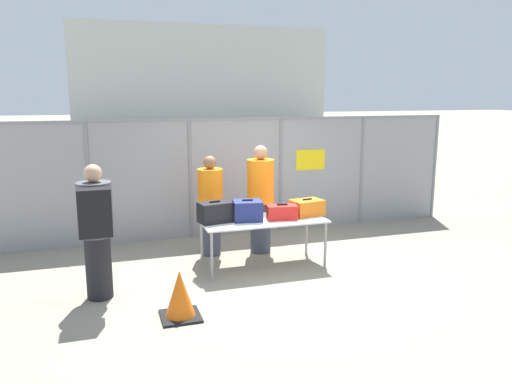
{
  "coord_description": "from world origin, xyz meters",
  "views": [
    {
      "loc": [
        -2.45,
        -6.79,
        2.63
      ],
      "look_at": [
        -0.03,
        0.79,
        1.05
      ],
      "focal_mm": 35.0,
      "sensor_mm": 36.0,
      "label": 1
    }
  ],
  "objects": [
    {
      "name": "suitcase_black",
      "position": [
        -0.85,
        0.25,
        0.89
      ],
      "size": [
        0.52,
        0.39,
        0.33
      ],
      "color": "black",
      "rests_on": "inspection_table"
    },
    {
      "name": "suitcase_orange",
      "position": [
        0.63,
        0.24,
        0.86
      ],
      "size": [
        0.53,
        0.41,
        0.27
      ],
      "color": "orange",
      "rests_on": "inspection_table"
    },
    {
      "name": "fence_section",
      "position": [
        0.01,
        2.09,
        1.14
      ],
      "size": [
        8.83,
        0.07,
        2.19
      ],
      "color": "gray",
      "rests_on": "ground_plane"
    },
    {
      "name": "security_worker_far",
      "position": [
        -0.75,
        0.99,
        0.85
      ],
      "size": [
        0.41,
        0.41,
        1.65
      ],
      "rotation": [
        0.0,
        0.0,
        3.33
      ],
      "color": "#383D4C",
      "rests_on": "ground_plane"
    },
    {
      "name": "utility_trailer",
      "position": [
        1.18,
        4.07,
        0.38
      ],
      "size": [
        3.52,
        1.99,
        0.66
      ],
      "color": "silver",
      "rests_on": "ground_plane"
    },
    {
      "name": "traveler_hooded",
      "position": [
        -2.53,
        -0.38,
        0.97
      ],
      "size": [
        0.44,
        0.68,
        1.76
      ],
      "rotation": [
        0.0,
        0.0,
        0.14
      ],
      "color": "black",
      "rests_on": "ground_plane"
    },
    {
      "name": "suitcase_red",
      "position": [
        0.16,
        0.1,
        0.85
      ],
      "size": [
        0.48,
        0.3,
        0.24
      ],
      "color": "red",
      "rests_on": "inspection_table"
    },
    {
      "name": "ground_plane",
      "position": [
        0.0,
        0.0,
        0.0
      ],
      "size": [
        120.0,
        120.0,
        0.0
      ],
      "primitive_type": "plane",
      "color": "gray"
    },
    {
      "name": "distant_hangar",
      "position": [
        4.58,
        32.93,
        3.51
      ],
      "size": [
        17.02,
        13.74,
        7.03
      ],
      "color": "#B2B7B2",
      "rests_on": "ground_plane"
    },
    {
      "name": "traffic_cone",
      "position": [
        -1.63,
        -1.23,
        0.27
      ],
      "size": [
        0.47,
        0.47,
        0.58
      ],
      "color": "black",
      "rests_on": "ground_plane"
    },
    {
      "name": "security_worker_near",
      "position": [
        0.07,
        0.88,
        0.93
      ],
      "size": [
        0.44,
        0.44,
        1.8
      ],
      "rotation": [
        0.0,
        0.0,
        3.29
      ],
      "color": "#383D4C",
      "rests_on": "ground_plane"
    },
    {
      "name": "inspection_table",
      "position": [
        -0.11,
        0.19,
        0.69
      ],
      "size": [
        1.89,
        0.84,
        0.74
      ],
      "color": "silver",
      "rests_on": "ground_plane"
    },
    {
      "name": "suitcase_navy",
      "position": [
        -0.35,
        0.21,
        0.89
      ],
      "size": [
        0.47,
        0.42,
        0.32
      ],
      "color": "navy",
      "rests_on": "inspection_table"
    }
  ]
}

